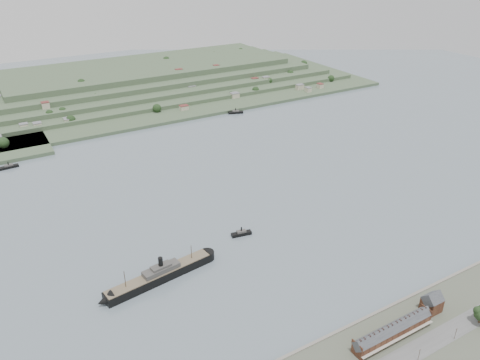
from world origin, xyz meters
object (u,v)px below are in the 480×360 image
gabled_building (432,302)px  tugboat (241,233)px  terrace_row (393,331)px  steamship (157,277)px

gabled_building → tugboat: (-57.40, 132.81, -6.40)m
terrace_row → steamship: (-97.36, 117.37, -2.92)m
gabled_building → steamship: (-134.86, 113.34, -4.27)m
terrace_row → steamship: steamship is taller
gabled_building → tugboat: bearing=113.4°
steamship → tugboat: steamship is taller
steamship → tugboat: 79.90m
terrace_row → tugboat: size_ratio=3.32×
terrace_row → tugboat: terrace_row is taller
terrace_row → tugboat: 138.36m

